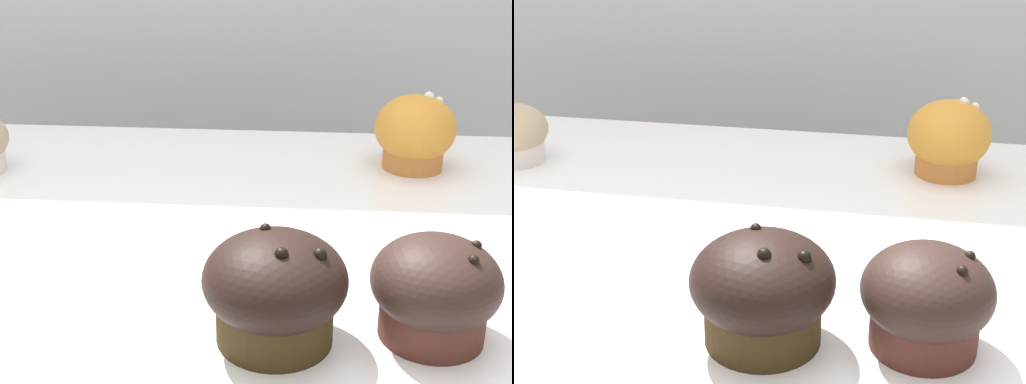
# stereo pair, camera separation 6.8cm
# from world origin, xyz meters

# --- Properties ---
(wall_back) EXTENTS (3.20, 0.10, 1.80)m
(wall_back) POSITION_xyz_m (0.00, 0.60, 0.90)
(wall_back) COLOR silver
(wall_back) RESTS_ON ground
(muffin_back_left) EXTENTS (0.10, 0.10, 0.08)m
(muffin_back_left) POSITION_xyz_m (0.30, -0.16, 0.92)
(muffin_back_left) COLOR #48241C
(muffin_back_left) RESTS_ON display_counter
(muffin_back_right) EXTENTS (0.11, 0.11, 0.09)m
(muffin_back_right) POSITION_xyz_m (0.18, -0.18, 0.92)
(muffin_back_right) COLOR #352511
(muffin_back_right) RESTS_ON display_counter
(muffin_front_left) EXTENTS (0.10, 0.10, 0.09)m
(muffin_front_left) POSITION_xyz_m (0.33, 0.19, 0.92)
(muffin_front_left) COLOR #CE7B3A
(muffin_front_left) RESTS_ON display_counter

